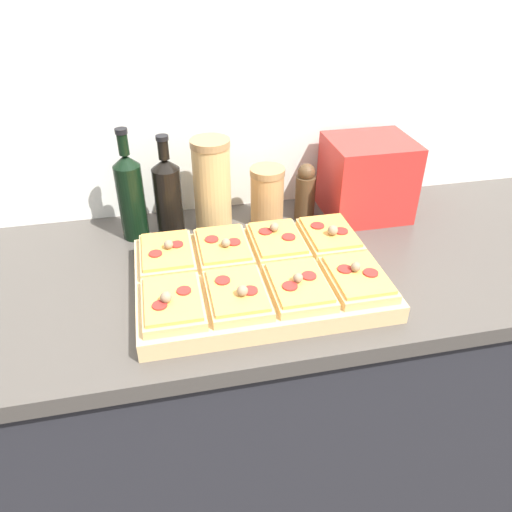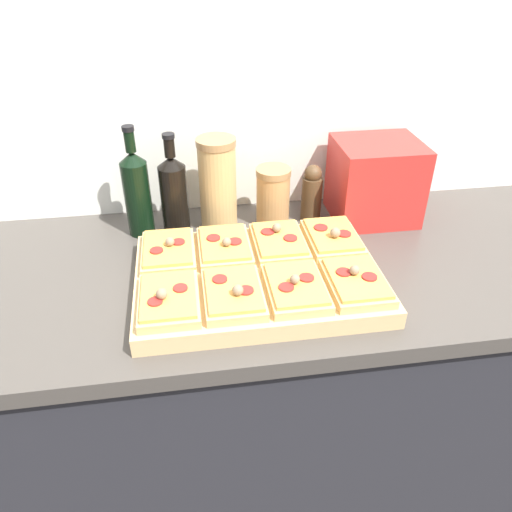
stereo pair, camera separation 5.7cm
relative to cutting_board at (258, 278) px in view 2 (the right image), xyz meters
name	(u,v)px [view 2 (the right image)]	position (x,y,z in m)	size (l,w,h in m)	color
wall_back	(243,77)	(0.03, 0.44, 0.34)	(6.00, 0.06, 2.50)	silver
kitchen_counter	(262,389)	(0.03, 0.08, -0.46)	(2.63, 0.67, 0.89)	#232328
cutting_board	(258,278)	(0.00, 0.00, 0.00)	(0.55, 0.39, 0.04)	tan
pizza_slice_back_left	(168,251)	(-0.20, 0.09, 0.04)	(0.12, 0.18, 0.05)	tan
pizza_slice_back_midleft	(225,246)	(-0.07, 0.09, 0.04)	(0.12, 0.18, 0.05)	tan
pizza_slice_back_midright	(279,242)	(0.07, 0.09, 0.04)	(0.12, 0.18, 0.05)	tan
pizza_slice_back_right	(333,237)	(0.20, 0.09, 0.04)	(0.12, 0.18, 0.05)	tan
pizza_slice_front_left	(169,299)	(-0.20, -0.09, 0.04)	(0.12, 0.18, 0.05)	tan
pizza_slice_front_midleft	(233,293)	(-0.07, -0.09, 0.04)	(0.12, 0.18, 0.05)	tan
pizza_slice_front_midright	(296,287)	(0.07, -0.09, 0.04)	(0.12, 0.18, 0.05)	tan
pizza_slice_front_right	(356,282)	(0.20, -0.09, 0.04)	(0.12, 0.18, 0.05)	tan
olive_oil_bottle	(137,192)	(-0.27, 0.29, 0.10)	(0.07, 0.07, 0.30)	black
wine_bottle	(174,193)	(-0.18, 0.29, 0.09)	(0.07, 0.07, 0.27)	black
grain_jar_tall	(218,185)	(-0.06, 0.29, 0.11)	(0.10, 0.10, 0.25)	tan
grain_jar_short	(273,196)	(0.09, 0.29, 0.06)	(0.09, 0.09, 0.16)	#AD7F4C
pepper_mill	(312,194)	(0.19, 0.29, 0.06)	(0.06, 0.06, 0.16)	#47331E
toaster_oven	(375,181)	(0.37, 0.28, 0.09)	(0.25, 0.20, 0.22)	red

